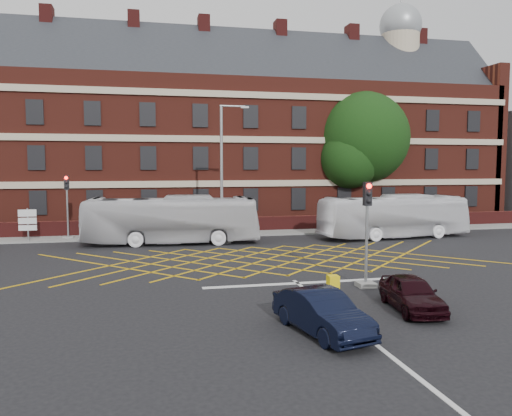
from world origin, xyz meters
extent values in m
plane|color=black|center=(0.00, 0.00, 0.00)|extent=(120.00, 120.00, 0.00)
cube|color=#5A2017|center=(0.00, 22.00, 6.00)|extent=(50.00, 12.00, 12.00)
cube|color=black|center=(0.00, 22.00, 12.00)|extent=(51.00, 10.61, 10.61)
cube|color=#B7A88C|center=(0.00, 15.92, 7.00)|extent=(50.00, 0.18, 0.50)
cube|color=black|center=(0.00, 15.94, 5.50)|extent=(1.20, 0.14, 1.80)
cube|color=#4D1514|center=(-7.00, 22.00, 16.50)|extent=(1.00, 1.40, 3.20)
cylinder|color=#B7A88C|center=(18.00, 22.00, 15.00)|extent=(3.60, 3.60, 6.00)
sphere|color=gray|center=(18.00, 22.00, 18.40)|extent=(4.00, 4.00, 4.00)
cube|color=#4D1514|center=(0.00, 13.00, 0.55)|extent=(56.00, 0.50, 1.10)
cube|color=slate|center=(0.00, 12.00, 0.06)|extent=(60.00, 3.00, 0.12)
cube|color=#CC990C|center=(0.00, 2.00, 0.01)|extent=(8.22, 8.22, 0.02)
cube|color=silver|center=(0.00, -3.50, 0.01)|extent=(8.00, 0.30, 0.02)
cube|color=silver|center=(0.00, -10.00, 0.01)|extent=(0.15, 14.00, 0.02)
imported|color=silver|center=(-4.66, 8.40, 1.52)|extent=(11.10, 3.41, 3.05)
imported|color=white|center=(10.28, 7.81, 1.47)|extent=(10.75, 3.42, 2.94)
imported|color=black|center=(-1.13, -9.62, 0.63)|extent=(2.17, 4.03, 1.26)
imported|color=black|center=(2.67, -8.03, 0.60)|extent=(1.88, 3.66, 1.19)
cylinder|color=black|center=(11.96, 16.73, 2.87)|extent=(0.90, 0.90, 5.74)
sphere|color=black|center=(11.96, 16.73, 7.30)|extent=(7.80, 7.80, 7.80)
sphere|color=black|center=(10.46, 15.93, 5.54)|extent=(5.07, 5.07, 5.07)
sphere|color=black|center=(13.46, 17.53, 5.94)|extent=(4.68, 4.68, 4.68)
cube|color=slate|center=(2.54, -4.67, 0.10)|extent=(0.70, 0.70, 0.20)
cylinder|color=gray|center=(2.54, -4.67, 1.75)|extent=(0.12, 0.12, 3.50)
cube|color=black|center=(2.54, -4.67, 3.80)|extent=(0.30, 0.25, 0.95)
sphere|color=#FF0C05|center=(2.54, -4.81, 4.12)|extent=(0.20, 0.20, 0.20)
cube|color=slate|center=(-11.34, 11.74, 0.10)|extent=(0.70, 0.70, 0.20)
cylinder|color=gray|center=(-11.34, 11.74, 1.75)|extent=(0.12, 0.12, 3.50)
cube|color=black|center=(-11.34, 11.74, 3.80)|extent=(0.30, 0.25, 0.95)
sphere|color=#FF0C05|center=(-11.34, 11.60, 4.12)|extent=(0.20, 0.20, 0.20)
cube|color=slate|center=(-1.48, 8.19, 0.10)|extent=(1.00, 1.00, 0.20)
cylinder|color=gray|center=(-1.48, 8.19, 4.33)|extent=(0.18, 0.18, 8.66)
cylinder|color=gray|center=(-0.78, 8.19, 8.66)|extent=(1.60, 0.12, 0.12)
cube|color=gray|center=(0.02, 8.19, 8.61)|extent=(0.50, 0.20, 0.12)
cylinder|color=gray|center=(-13.65, 10.95, 1.10)|extent=(0.10, 0.10, 2.20)
cube|color=silver|center=(-13.65, 10.87, 1.90)|extent=(1.10, 0.06, 0.45)
cube|color=silver|center=(-13.65, 10.87, 1.40)|extent=(1.10, 0.06, 0.40)
cube|color=silver|center=(-13.65, 10.87, 0.95)|extent=(1.10, 0.06, 0.35)
cube|color=yellow|center=(0.69, -5.78, 0.40)|extent=(0.41, 0.41, 0.81)
camera|label=1|loc=(-6.06, -23.22, 4.94)|focal=35.00mm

